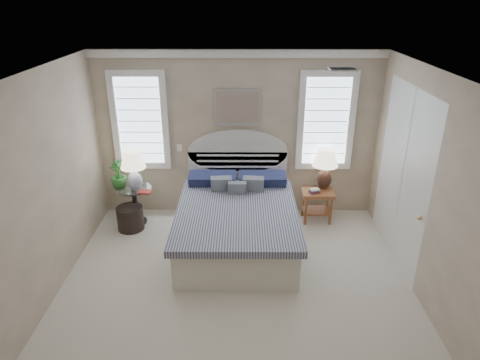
% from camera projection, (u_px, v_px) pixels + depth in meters
% --- Properties ---
extents(floor, '(4.50, 5.00, 0.01)m').
position_uv_depth(floor, '(236.00, 306.00, 5.15)').
color(floor, beige).
rests_on(floor, ground).
extents(ceiling, '(4.50, 5.00, 0.01)m').
position_uv_depth(ceiling, '(234.00, 81.00, 4.06)').
color(ceiling, white).
rests_on(ceiling, wall_back).
extents(wall_back, '(4.50, 0.02, 2.70)m').
position_uv_depth(wall_back, '(238.00, 136.00, 6.89)').
color(wall_back, gray).
rests_on(wall_back, floor).
extents(wall_left, '(0.02, 5.00, 2.70)m').
position_uv_depth(wall_left, '(27.00, 206.00, 4.62)').
color(wall_left, gray).
rests_on(wall_left, floor).
extents(wall_right, '(0.02, 5.00, 2.70)m').
position_uv_depth(wall_right, '(444.00, 207.00, 4.59)').
color(wall_right, gray).
rests_on(wall_right, floor).
extents(crown_molding, '(4.50, 0.08, 0.12)m').
position_uv_depth(crown_molding, '(237.00, 53.00, 6.34)').
color(crown_molding, white).
rests_on(crown_molding, wall_back).
extents(hvac_vent, '(0.30, 0.20, 0.02)m').
position_uv_depth(hvac_vent, '(343.00, 69.00, 4.79)').
color(hvac_vent, '#B2B2B2').
rests_on(hvac_vent, ceiling).
extents(switch_plate, '(0.08, 0.01, 0.12)m').
position_uv_depth(switch_plate, '(179.00, 148.00, 6.96)').
color(switch_plate, white).
rests_on(switch_plate, wall_back).
extents(window_left, '(0.90, 0.06, 1.60)m').
position_uv_depth(window_left, '(140.00, 121.00, 6.78)').
color(window_left, '#C9E4FF').
rests_on(window_left, wall_back).
extents(window_right, '(0.90, 0.06, 1.60)m').
position_uv_depth(window_right, '(326.00, 121.00, 6.77)').
color(window_right, '#C9E4FF').
rests_on(window_right, wall_back).
extents(painting, '(0.74, 0.04, 0.58)m').
position_uv_depth(painting, '(238.00, 108.00, 6.67)').
color(painting, silver).
rests_on(painting, wall_back).
extents(closet_door, '(0.02, 1.80, 2.40)m').
position_uv_depth(closet_door, '(402.00, 176.00, 5.75)').
color(closet_door, silver).
rests_on(closet_door, floor).
extents(bed, '(1.72, 2.28, 1.47)m').
position_uv_depth(bed, '(237.00, 219.00, 6.33)').
color(bed, white).
rests_on(bed, floor).
extents(side_table_left, '(0.56, 0.56, 0.63)m').
position_uv_depth(side_table_left, '(135.00, 201.00, 6.88)').
color(side_table_left, black).
rests_on(side_table_left, floor).
extents(nightstand_right, '(0.50, 0.40, 0.53)m').
position_uv_depth(nightstand_right, '(317.00, 199.00, 6.95)').
color(nightstand_right, brown).
rests_on(nightstand_right, floor).
extents(floor_pot, '(0.55, 0.55, 0.38)m').
position_uv_depth(floor_pot, '(130.00, 218.00, 6.77)').
color(floor_pot, black).
rests_on(floor_pot, floor).
extents(lamp_left, '(0.48, 0.48, 0.63)m').
position_uv_depth(lamp_left, '(133.00, 166.00, 6.57)').
color(lamp_left, white).
rests_on(lamp_left, side_table_left).
extents(lamp_right, '(0.50, 0.50, 0.67)m').
position_uv_depth(lamp_right, '(325.00, 164.00, 6.86)').
color(lamp_right, black).
rests_on(lamp_right, nightstand_right).
extents(potted_plant, '(0.28, 0.28, 0.45)m').
position_uv_depth(potted_plant, '(118.00, 175.00, 6.69)').
color(potted_plant, '#2B6C2B').
rests_on(potted_plant, side_table_left).
extents(books_left, '(0.22, 0.17, 0.03)m').
position_uv_depth(books_left, '(145.00, 192.00, 6.60)').
color(books_left, '#9F2D27').
rests_on(books_left, side_table_left).
extents(books_right, '(0.19, 0.16, 0.07)m').
position_uv_depth(books_right, '(314.00, 191.00, 6.83)').
color(books_right, '#9F2D27').
rests_on(books_right, nightstand_right).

